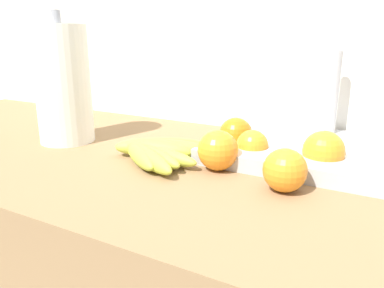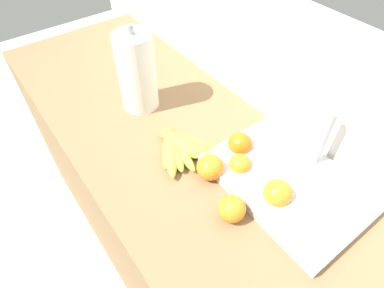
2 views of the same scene
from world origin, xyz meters
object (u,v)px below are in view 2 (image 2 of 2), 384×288
at_px(orange_far_right, 210,167).
at_px(sink_basin, 288,181).
at_px(orange_front, 277,193).
at_px(paper_towel_roll, 137,72).
at_px(orange_back_left, 240,164).
at_px(orange_right, 232,209).
at_px(orange_back_right, 240,144).
at_px(banana_bunch, 179,146).

bearing_deg(orange_far_right, sink_basin, 45.31).
bearing_deg(orange_front, paper_towel_roll, -172.02).
distance_m(orange_back_left, orange_front, 0.14).
bearing_deg(orange_front, orange_right, -106.31).
bearing_deg(paper_towel_roll, orange_back_left, 9.27).
distance_m(orange_back_right, paper_towel_roll, 0.42).
xyz_separation_m(banana_bunch, orange_back_right, (0.12, 0.15, 0.02)).
relative_size(orange_back_left, orange_right, 0.90).
bearing_deg(orange_back_right, orange_back_left, -41.96).
bearing_deg(orange_back_left, sink_basin, 34.08).
bearing_deg(orange_back_left, paper_towel_roll, -170.73).
bearing_deg(orange_front, orange_back_right, 167.67).
distance_m(orange_far_right, paper_towel_roll, 0.42).
distance_m(orange_back_left, orange_far_right, 0.09).
bearing_deg(sink_basin, orange_back_left, -145.92).
bearing_deg(orange_right, paper_towel_roll, 175.11).
height_order(orange_front, orange_back_right, orange_front).
relative_size(orange_back_right, sink_basin, 0.17).
relative_size(orange_back_left, paper_towel_roll, 0.22).
relative_size(orange_right, orange_front, 0.93).
distance_m(banana_bunch, paper_towel_roll, 0.30).
bearing_deg(orange_far_right, orange_right, -15.80).
distance_m(banana_bunch, orange_far_right, 0.14).
distance_m(orange_back_left, paper_towel_roll, 0.47).
bearing_deg(orange_back_left, orange_far_right, -116.50).
xyz_separation_m(orange_back_left, orange_right, (0.10, -0.12, 0.00)).
xyz_separation_m(orange_far_right, paper_towel_roll, (-0.41, 0.01, 0.10)).
relative_size(orange_right, sink_basin, 0.17).
height_order(banana_bunch, orange_front, orange_front).
xyz_separation_m(orange_front, sink_basin, (-0.02, 0.07, -0.02)).
height_order(orange_right, sink_basin, sink_basin).
bearing_deg(orange_back_right, sink_basin, 9.17).
xyz_separation_m(orange_right, orange_front, (0.04, 0.13, 0.00)).
xyz_separation_m(orange_back_left, sink_basin, (0.12, 0.08, -0.01)).
relative_size(banana_bunch, orange_back_left, 3.21).
bearing_deg(orange_far_right, orange_back_right, 97.65).
bearing_deg(orange_back_right, banana_bunch, -128.91).
distance_m(orange_right, paper_towel_roll, 0.56).
xyz_separation_m(orange_back_left, orange_front, (0.14, 0.01, 0.01)).
bearing_deg(orange_far_right, paper_towel_roll, 178.99).
bearing_deg(banana_bunch, orange_back_right, 51.09).
height_order(orange_back_right, paper_towel_roll, paper_towel_roll).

